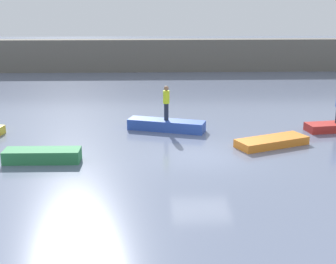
% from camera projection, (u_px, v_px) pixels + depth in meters
% --- Properties ---
extents(ground_plane, '(120.00, 120.00, 0.00)m').
position_uv_depth(ground_plane, '(202.00, 156.00, 20.63)').
color(ground_plane, slate).
extents(embankment_wall, '(80.00, 1.20, 2.77)m').
position_uv_depth(embankment_wall, '(175.00, 55.00, 42.70)').
color(embankment_wall, '#666056').
rests_on(embankment_wall, ground_plane).
extents(rowboat_green, '(3.06, 0.98, 0.52)m').
position_uv_depth(rowboat_green, '(42.00, 156.00, 19.83)').
color(rowboat_green, '#2D7F47').
rests_on(rowboat_green, ground_plane).
extents(rowboat_blue, '(3.92, 2.06, 0.53)m').
position_uv_depth(rowboat_blue, '(166.00, 125.00, 24.40)').
color(rowboat_blue, '#2B4CAD').
rests_on(rowboat_blue, ground_plane).
extents(rowboat_orange, '(3.50, 2.39, 0.36)m').
position_uv_depth(rowboat_orange, '(272.00, 142.00, 21.94)').
color(rowboat_orange, orange).
rests_on(rowboat_orange, ground_plane).
extents(person_hiviz_shirt, '(0.32, 0.32, 1.71)m').
position_uv_depth(person_hiviz_shirt, '(166.00, 101.00, 24.07)').
color(person_hiviz_shirt, '#232838').
rests_on(person_hiviz_shirt, rowboat_blue).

